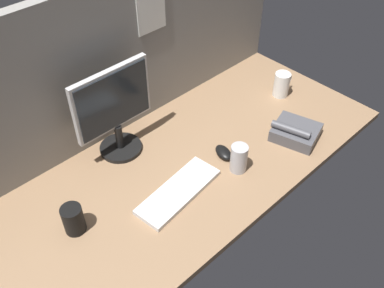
# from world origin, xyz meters

# --- Properties ---
(ground_plane) EXTENTS (1.80, 0.80, 0.03)m
(ground_plane) POSITION_xyz_m (0.00, 0.00, -0.01)
(ground_plane) COLOR #8C6B4C
(cubicle_wall_back) EXTENTS (1.80, 0.06, 0.67)m
(cubicle_wall_back) POSITION_xyz_m (0.00, 0.37, 0.34)
(cubicle_wall_back) COLOR gray
(cubicle_wall_back) RESTS_ON ground_plane
(monitor) EXTENTS (0.35, 0.18, 0.40)m
(monitor) POSITION_xyz_m (-0.14, 0.25, 0.21)
(monitor) COLOR black
(monitor) RESTS_ON ground_plane
(keyboard) EXTENTS (0.38, 0.17, 0.02)m
(keyboard) POSITION_xyz_m (-0.13, -0.11, 0.01)
(keyboard) COLOR silver
(keyboard) RESTS_ON ground_plane
(mouse) EXTENTS (0.08, 0.11, 0.03)m
(mouse) POSITION_xyz_m (0.15, -0.09, 0.02)
(mouse) COLOR black
(mouse) RESTS_ON ground_plane
(mug_steel) EXTENTS (0.07, 0.07, 0.12)m
(mug_steel) POSITION_xyz_m (0.14, -0.18, 0.06)
(mug_steel) COLOR #B2B2B7
(mug_steel) RESTS_ON ground_plane
(mug_black_travel) EXTENTS (0.08, 0.08, 0.11)m
(mug_black_travel) POSITION_xyz_m (-0.51, 0.02, 0.06)
(mug_black_travel) COLOR black
(mug_black_travel) RESTS_ON ground_plane
(mug_ceramic_white) EXTENTS (0.12, 0.08, 0.12)m
(mug_ceramic_white) POSITION_xyz_m (0.68, 0.02, 0.06)
(mug_ceramic_white) COLOR white
(mug_ceramic_white) RESTS_ON ground_plane
(desk_phone) EXTENTS (0.22, 0.23, 0.09)m
(desk_phone) POSITION_xyz_m (0.46, -0.23, 0.03)
(desk_phone) COLOR #4C4C51
(desk_phone) RESTS_ON ground_plane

